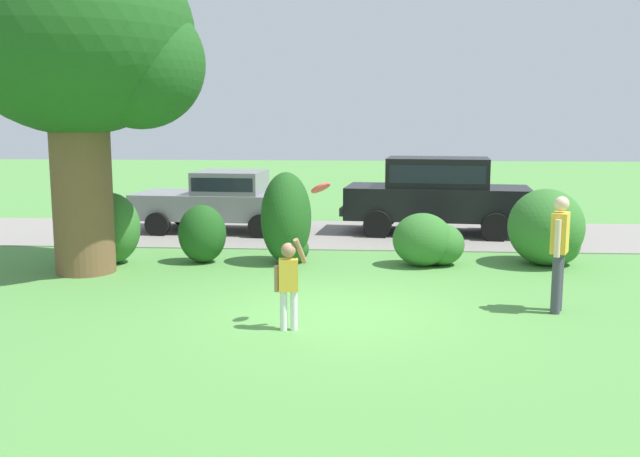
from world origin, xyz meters
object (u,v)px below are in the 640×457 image
(child_thrower, at_px, (289,279))
(frisbee, at_px, (321,188))
(oak_tree_large, at_px, (82,48))
(parked_sedan, at_px, (223,199))
(parked_suv, at_px, (437,191))
(adult_onlooker, at_px, (559,247))

(child_thrower, relative_size, frisbee, 4.30)
(oak_tree_large, relative_size, child_thrower, 4.83)
(parked_sedan, xyz_separation_m, parked_suv, (5.45, 0.01, 0.23))
(child_thrower, bearing_deg, parked_sedan, 107.62)
(oak_tree_large, xyz_separation_m, parked_suv, (6.93, 4.90, -3.06))
(parked_sedan, height_order, adult_onlooker, adult_onlooker)
(parked_sedan, distance_m, frisbee, 8.76)
(oak_tree_large, height_order, parked_suv, oak_tree_large)
(parked_sedan, bearing_deg, oak_tree_large, -106.85)
(oak_tree_large, distance_m, child_thrower, 6.43)
(adult_onlooker, bearing_deg, frisbee, -165.38)
(parked_suv, bearing_deg, frisbee, -106.18)
(parked_sedan, bearing_deg, frisbee, -69.21)
(frisbee, bearing_deg, parked_sedan, 110.79)
(adult_onlooker, bearing_deg, parked_sedan, 132.24)
(oak_tree_large, distance_m, parked_suv, 9.02)
(frisbee, bearing_deg, oak_tree_large, 144.67)
(parked_suv, relative_size, adult_onlooker, 2.79)
(parked_sedan, xyz_separation_m, adult_onlooker, (6.56, -7.22, 0.13))
(frisbee, bearing_deg, child_thrower, -145.39)
(parked_suv, relative_size, child_thrower, 3.78)
(child_thrower, bearing_deg, parked_suv, 71.77)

